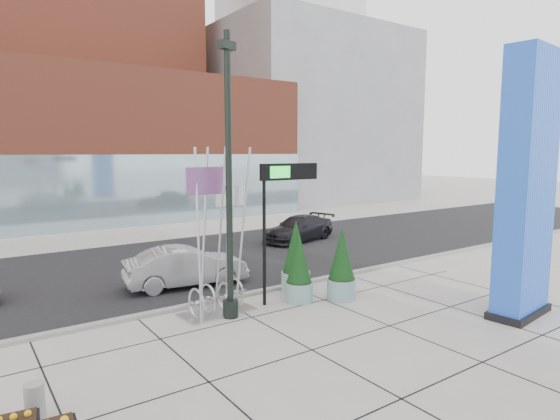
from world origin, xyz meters
TOP-DOWN VIEW (x-y plane):
  - ground at (0.00, 0.00)m, footprint 160.00×160.00m
  - street_asphalt at (0.00, 10.00)m, footprint 80.00×12.00m
  - curb_edge at (0.00, 4.00)m, footprint 80.00×0.30m
  - tower_podium at (1.00, 27.00)m, footprint 34.00×10.00m
  - tower_glass_front at (1.00, 22.20)m, footprint 34.00×0.60m
  - building_grey_parking at (26.00, 32.00)m, footprint 20.00×18.00m
  - blue_pylon at (8.12, -2.72)m, footprint 2.59×1.38m
  - lamp_post at (0.47, 2.42)m, footprint 0.59×0.48m
  - public_art_sculpture at (0.31, 3.00)m, footprint 2.45×1.36m
  - concrete_bollard at (-5.43, -0.40)m, footprint 0.38×0.38m
  - overhead_street_sign at (2.82, 2.80)m, footprint 2.26×0.27m
  - round_planter_east at (4.61, 1.80)m, footprint 1.02×1.02m
  - round_planter_mid at (3.20, 2.44)m, footprint 0.97×0.97m
  - round_planter_west at (3.80, 3.42)m, footprint 1.08×1.08m
  - car_silver_mid at (0.74, 6.41)m, footprint 4.83×2.27m
  - car_dark_east at (9.96, 11.26)m, footprint 5.34×3.21m

SIDE VIEW (x-z plane):
  - ground at x=0.00m, z-range 0.00..0.00m
  - street_asphalt at x=0.00m, z-range 0.00..0.02m
  - curb_edge at x=0.00m, z-range 0.00..0.12m
  - concrete_bollard at x=-5.43m, z-range 0.00..0.74m
  - car_dark_east at x=9.96m, z-range 0.00..1.45m
  - car_silver_mid at x=0.74m, z-range 0.00..1.53m
  - round_planter_mid at x=3.20m, z-range -0.06..2.36m
  - round_planter_east at x=4.61m, z-range -0.07..2.49m
  - round_planter_west at x=3.80m, z-range -0.07..2.62m
  - public_art_sculpture at x=0.31m, z-range -1.27..4.09m
  - tower_glass_front at x=1.00m, z-range 0.00..5.00m
  - lamp_post at x=0.47m, z-range -0.79..7.94m
  - blue_pylon at x=8.12m, z-range -0.14..8.15m
  - overhead_street_sign at x=2.82m, z-range 1.72..6.51m
  - tower_podium at x=1.00m, z-range 0.00..11.00m
  - building_grey_parking at x=26.00m, z-range 0.00..18.00m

